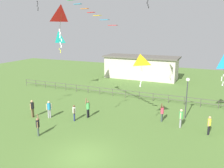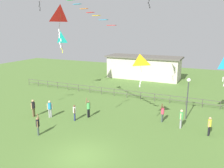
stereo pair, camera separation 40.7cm
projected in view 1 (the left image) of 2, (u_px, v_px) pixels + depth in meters
ground_plane at (83, 157)px, 15.63m from camera, size 80.00×80.00×0.00m
lamppost at (187, 89)px, 21.56m from camera, size 0.36×0.36×3.99m
person_0 at (38, 125)px, 18.50m from camera, size 0.33×0.47×1.77m
person_1 at (162, 112)px, 21.34m from camera, size 0.33×0.47×1.82m
person_2 at (32, 107)px, 22.36m from camera, size 0.32×0.52×1.73m
person_3 at (181, 117)px, 20.04m from camera, size 0.31×0.51×1.68m
person_4 at (74, 112)px, 21.53m from camera, size 0.28×0.42×1.54m
person_5 at (88, 108)px, 22.29m from camera, size 0.35×0.52×2.01m
person_6 at (209, 124)px, 18.70m from camera, size 0.29×0.46×1.58m
person_7 at (49, 108)px, 22.21m from camera, size 0.38×0.40×1.70m
kite_0 at (223, 62)px, 20.58m from camera, size 1.19×0.87×2.83m
kite_3 at (59, 38)px, 29.19m from camera, size 1.12×0.83×2.79m
kite_5 at (61, 15)px, 15.63m from camera, size 0.84×1.08×2.90m
kite_7 at (140, 61)px, 17.60m from camera, size 1.13×1.06×2.48m
waterfront_railing at (139, 94)px, 28.10m from camera, size 36.05×0.06×0.95m
pavilion_building at (141, 67)px, 39.78m from camera, size 12.61×4.74×3.83m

